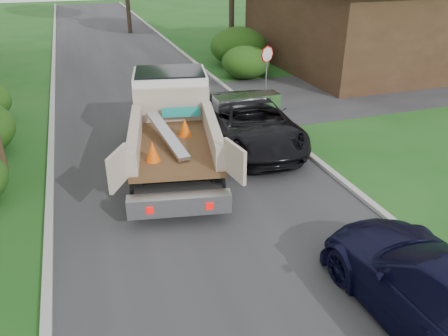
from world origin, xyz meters
name	(u,v)px	position (x,y,z in m)	size (l,w,h in m)	color
ground	(221,223)	(0.00, 0.00, 0.00)	(120.00, 120.00, 0.00)	#174915
road	(149,105)	(0.00, 10.00, 0.00)	(8.00, 90.00, 0.02)	#28282B
side_street	(388,87)	(12.00, 9.00, 0.01)	(16.00, 7.00, 0.02)	#28282B
curb_left	(52,114)	(-4.10, 10.00, 0.06)	(0.20, 90.00, 0.12)	#9E9E99
curb_right	(235,95)	(4.10, 10.00, 0.06)	(0.20, 90.00, 0.12)	#9E9E99
stop_sign	(267,62)	(5.20, 9.00, 1.78)	(0.71, 0.32, 2.48)	slate
house_right	(356,9)	(13.00, 14.00, 3.16)	(9.72, 12.96, 6.20)	#362416
hedge_right_a	(246,62)	(5.80, 13.00, 0.85)	(2.60, 2.60, 1.70)	#16440F
hedge_right_b	(238,46)	(6.50, 16.00, 1.10)	(3.38, 3.38, 2.21)	#16440F
flatbed_truck	(172,116)	(-0.17, 4.37, 1.40)	(4.06, 7.19, 2.57)	black
black_pickup	(251,122)	(2.63, 4.50, 0.82)	(2.72, 5.90, 1.64)	black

